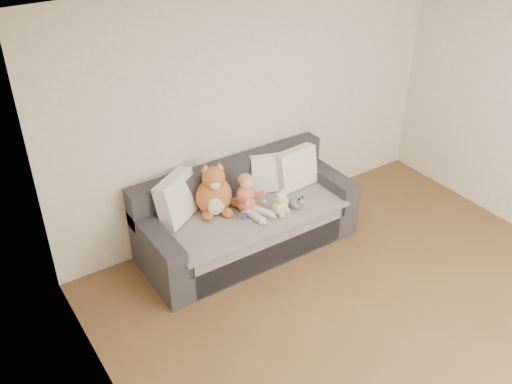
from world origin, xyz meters
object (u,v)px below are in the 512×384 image
Objects in this scene: toddler at (249,196)px; plush_cat at (214,193)px; sippy_cup at (244,214)px; teddy_bear at (281,205)px; sofa at (246,220)px.

toddler is 0.75× the size of plush_cat.
plush_cat is (-0.28, 0.19, 0.03)m from toddler.
sippy_cup is at bearing -158.45° from toddler.
teddy_bear is at bearing -55.78° from toddler.
sippy_cup is (-0.12, -0.16, 0.22)m from sofa.
toddler is 0.18m from sippy_cup.
teddy_bear is at bearing -53.21° from sofa.
plush_cat is 2.08× the size of teddy_bear.
toddler reaches higher than teddy_bear.
toddler is at bearing 113.86° from teddy_bear.
sofa is at bearing 102.47° from teddy_bear.
toddler is at bearing -16.57° from plush_cat.
plush_cat is (-0.29, 0.11, 0.37)m from sofa.
sofa reaches higher than teddy_bear.
sofa is 0.30m from sippy_cup.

